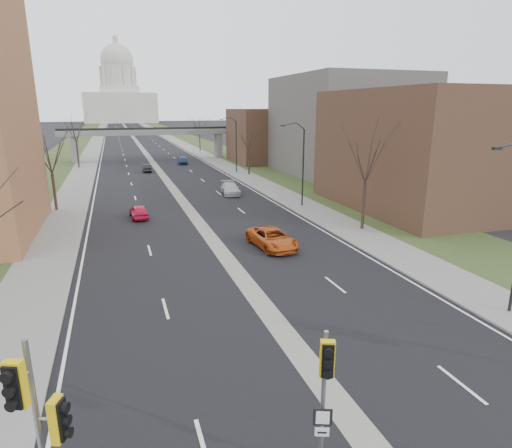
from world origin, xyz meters
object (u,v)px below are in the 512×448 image
car_right_near (272,238)px  car_right_far (182,160)px  car_left_far (147,168)px  signal_pole_median (325,384)px  car_right_mid (230,188)px  signal_pole_left (38,414)px  car_left_near (139,211)px

car_right_near → car_right_far: car_right_near is taller
car_left_far → car_right_near: car_right_near is taller
signal_pole_median → car_right_near: bearing=94.8°
car_right_mid → car_right_far: bearing=98.5°
signal_pole_left → car_right_mid: signal_pole_left is taller
car_left_far → car_right_far: 10.92m
car_left_near → car_right_mid: (11.33, 8.57, 0.06)m
car_left_far → signal_pole_left: bearing=84.3°
signal_pole_median → signal_pole_left: bearing=-165.5°
signal_pole_median → car_left_near: (-3.02, 32.58, -2.56)m
car_right_mid → signal_pole_median: bearing=-94.9°
signal_pole_median → car_right_near: signal_pole_median is taller
car_left_near → car_right_far: 40.76m
car_right_far → car_right_near: bearing=-84.9°
car_left_near → car_left_far: 31.34m
car_left_near → car_right_mid: car_right_mid is taller
signal_pole_median → car_right_near: size_ratio=0.88×
signal_pole_median → car_left_near: signal_pole_median is taller
car_right_mid → car_right_far: (-1.07, 30.88, -0.01)m
car_right_far → car_left_near: bearing=-98.1°
signal_pole_median → car_right_far: (7.23, 72.03, -2.51)m
car_right_near → signal_pole_left: bearing=-130.3°
signal_pole_median → car_left_far: (0.10, 63.77, -2.60)m
signal_pole_left → car_right_mid: size_ratio=1.07×
signal_pole_left → car_left_far: bearing=105.9°
car_left_near → car_right_near: (9.02, -12.40, 0.08)m
car_left_near → signal_pole_median: bearing=91.7°
signal_pole_median → car_right_mid: bearing=99.9°
car_left_near → car_left_far: car_left_near is taller
car_left_near → car_right_near: 15.33m
signal_pole_median → car_right_mid: (8.31, 41.15, -2.50)m
signal_pole_left → car_right_far: (14.18, 71.20, -2.70)m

